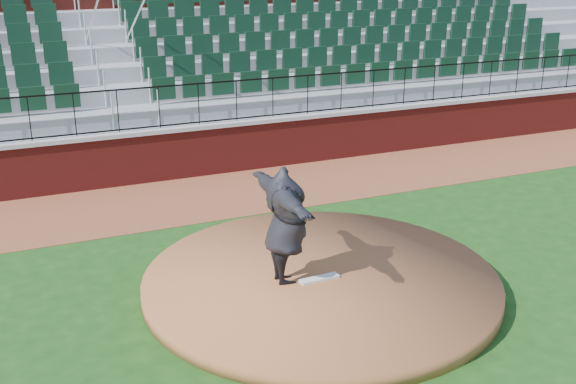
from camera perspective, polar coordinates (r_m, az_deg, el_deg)
name	(u,v)px	position (r m, az deg, el deg)	size (l,w,h in m)	color
ground	(324,294)	(11.73, 2.93, -8.25)	(90.00, 90.00, 0.00)	#184313
warning_track	(222,194)	(16.34, -5.42, -0.13)	(34.00, 3.20, 0.01)	brown
field_wall	(201,151)	(17.62, -7.11, 3.29)	(34.00, 0.35, 1.20)	maroon
wall_cap	(200,126)	(17.46, -7.20, 5.34)	(34.00, 0.45, 0.10)	#B7B7B7
wall_railing	(199,104)	(17.33, -7.28, 7.10)	(34.00, 0.05, 1.00)	black
seating_stands	(170,67)	(19.83, -9.60, 10.00)	(34.00, 5.10, 4.60)	gray
concourse_wall	(146,39)	(22.47, -11.46, 12.12)	(34.00, 0.50, 5.50)	maroon
pitchers_mound	(321,281)	(11.84, 2.68, -7.28)	(5.93, 5.93, 0.25)	brown
pitching_rubber	(319,279)	(11.60, 2.57, -7.05)	(0.68, 0.17, 0.05)	silver
pitcher	(286,225)	(11.16, -0.20, -2.72)	(2.43, 0.66, 1.97)	black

